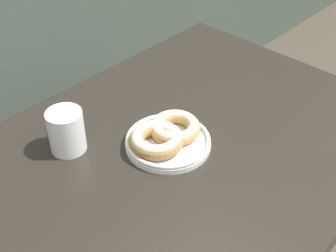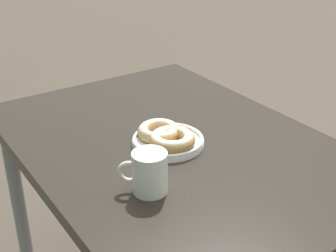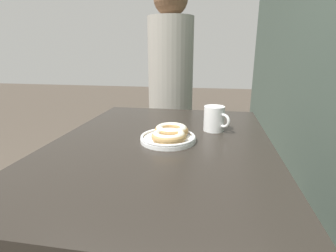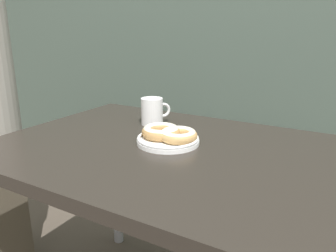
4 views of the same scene
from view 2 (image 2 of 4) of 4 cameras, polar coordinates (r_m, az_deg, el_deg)
dining_table at (r=1.41m, az=0.57°, el=-4.79°), size 1.14×0.81×0.76m
donut_plate at (r=1.33m, az=-0.16°, el=-1.36°), size 0.24×0.21×0.05m
coffee_mug at (r=1.12m, az=-2.37°, el=-5.63°), size 0.09×0.11×0.11m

